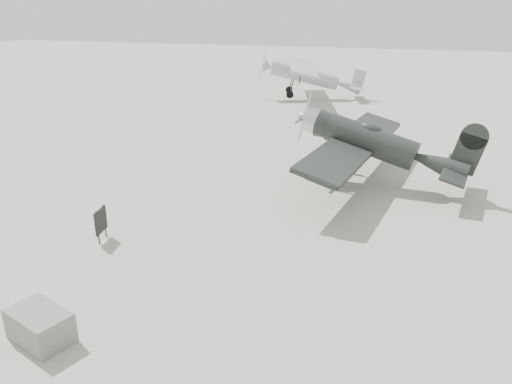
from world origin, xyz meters
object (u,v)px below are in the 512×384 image
at_px(lowwing_monoplane, 379,145).
at_px(equipment_block, 40,326).
at_px(highwing_monoplane, 309,73).
at_px(sign_board, 101,221).

bearing_deg(lowwing_monoplane, equipment_block, -107.63).
distance_m(highwing_monoplane, sign_board, 29.02).
relative_size(lowwing_monoplane, sign_board, 9.19).
bearing_deg(lowwing_monoplane, sign_board, -126.17).
bearing_deg(sign_board, highwing_monoplane, 78.35).
relative_size(lowwing_monoplane, equipment_block, 7.01).
distance_m(lowwing_monoplane, equipment_block, 15.40).
xyz_separation_m(highwing_monoplane, sign_board, (-1.31, -28.95, -1.45)).
bearing_deg(equipment_block, sign_board, 108.02).
relative_size(highwing_monoplane, sign_board, 10.16).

